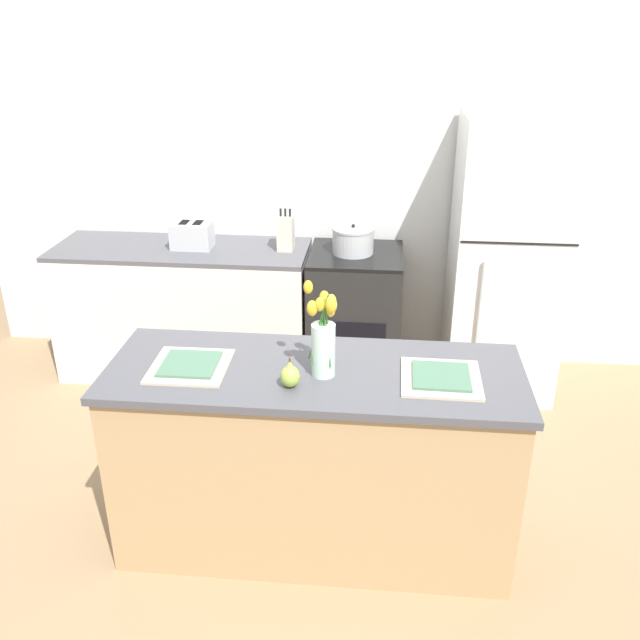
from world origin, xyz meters
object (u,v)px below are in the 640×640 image
(flower_vase, at_px, (323,339))
(pear_figurine, at_px, (290,375))
(refrigerator, at_px, (506,260))
(plate_setting_left, at_px, (190,366))
(stove_range, at_px, (355,317))
(plate_setting_right, at_px, (441,378))
(knife_block, at_px, (286,233))
(toaster, at_px, (192,235))
(cooking_pot, at_px, (353,240))

(flower_vase, distance_m, pear_figurine, 0.20)
(refrigerator, xyz_separation_m, plate_setting_left, (-1.59, -1.63, 0.04))
(stove_range, distance_m, plate_setting_left, 1.82)
(plate_setting_right, distance_m, knife_block, 1.90)
(plate_setting_right, distance_m, toaster, 2.23)
(stove_range, relative_size, flower_vase, 2.16)
(toaster, bearing_deg, pear_figurine, -63.09)
(stove_range, distance_m, refrigerator, 1.05)
(stove_range, bearing_deg, flower_vase, -92.04)
(stove_range, bearing_deg, plate_setting_right, -75.08)
(pear_figurine, relative_size, cooking_pot, 0.49)
(stove_range, height_order, refrigerator, refrigerator)
(stove_range, height_order, pear_figurine, pear_figurine)
(pear_figurine, xyz_separation_m, plate_setting_right, (0.62, 0.12, -0.04))
(plate_setting_left, bearing_deg, cooking_pot, 69.47)
(flower_vase, height_order, toaster, flower_vase)
(plate_setting_left, distance_m, knife_block, 1.68)
(stove_range, height_order, knife_block, knife_block)
(plate_setting_left, distance_m, toaster, 1.70)
(refrigerator, relative_size, pear_figurine, 13.44)
(refrigerator, bearing_deg, knife_block, 178.62)
(cooking_pot, bearing_deg, plate_setting_right, -74.39)
(stove_range, relative_size, toaster, 3.22)
(stove_range, xyz_separation_m, pear_figurine, (-0.18, -1.75, 0.52))
(flower_vase, distance_m, toaster, 1.93)
(refrigerator, height_order, cooking_pot, refrigerator)
(flower_vase, distance_m, plate_setting_right, 0.52)
(toaster, relative_size, knife_block, 1.04)
(knife_block, bearing_deg, refrigerator, -1.38)
(pear_figurine, bearing_deg, toaster, 116.91)
(flower_vase, height_order, plate_setting_right, flower_vase)
(refrigerator, relative_size, toaster, 6.36)
(plate_setting_left, relative_size, plate_setting_right, 1.00)
(flower_vase, xyz_separation_m, cooking_pot, (0.04, 1.64, -0.10))
(cooking_pot, bearing_deg, plate_setting_left, -110.53)
(stove_range, xyz_separation_m, toaster, (-1.07, 0.00, 0.54))
(plate_setting_right, xyz_separation_m, toaster, (-1.51, 1.64, 0.06))
(plate_setting_left, xyz_separation_m, plate_setting_right, (1.07, 0.00, 0.00))
(stove_range, xyz_separation_m, cooking_pot, (-0.02, 0.00, 0.54))
(toaster, bearing_deg, plate_setting_right, -47.37)
(stove_range, relative_size, cooking_pot, 3.33)
(plate_setting_left, bearing_deg, refrigerator, 45.88)
(stove_range, bearing_deg, toaster, 179.76)
(plate_setting_right, height_order, knife_block, knife_block)
(flower_vase, relative_size, pear_figurine, 3.16)
(flower_vase, bearing_deg, plate_setting_left, 179.63)
(pear_figurine, bearing_deg, plate_setting_right, 10.65)
(pear_figurine, relative_size, knife_block, 0.49)
(stove_range, bearing_deg, pear_figurine, -95.96)
(refrigerator, xyz_separation_m, knife_block, (-1.41, 0.03, 0.12))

